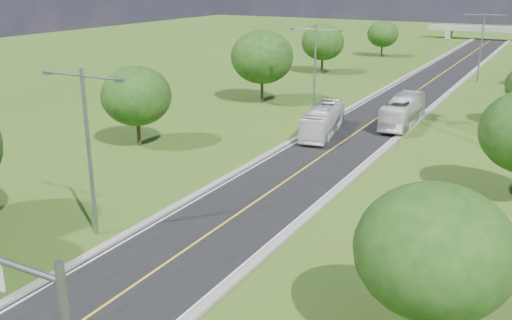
{
  "coord_description": "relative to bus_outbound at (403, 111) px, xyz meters",
  "views": [
    {
      "loc": [
        17.54,
        -10.89,
        14.84
      ],
      "look_at": [
        -0.07,
        21.24,
        3.0
      ],
      "focal_mm": 40.0,
      "sensor_mm": 36.0,
      "label": 1
    }
  ],
  "objects": [
    {
      "name": "tree_ra",
      "position": [
        10.8,
        -36.95,
        3.07
      ],
      "size": [
        6.3,
        6.3,
        7.33
      ],
      "color": "black",
      "rests_on": "ground"
    },
    {
      "name": "tree_le",
      "position": [
        -17.7,
        51.05,
        2.76
      ],
      "size": [
        5.88,
        5.88,
        6.84
      ],
      "color": "black",
      "rests_on": "ground"
    },
    {
      "name": "streetlight_far_right",
      "position": [
        2.8,
        31.05,
        4.37
      ],
      "size": [
        5.9,
        0.25,
        10.0
      ],
      "color": "slate",
      "rests_on": "ground"
    },
    {
      "name": "ground",
      "position": [
        -3.2,
        13.05,
        -1.57
      ],
      "size": [
        260.0,
        260.0,
        0.0
      ],
      "primitive_type": "plane",
      "color": "#335718",
      "rests_on": "ground"
    },
    {
      "name": "tree_ld",
      "position": [
        -20.2,
        27.05,
        3.38
      ],
      "size": [
        6.72,
        6.72,
        7.82
      ],
      "color": "black",
      "rests_on": "ground"
    },
    {
      "name": "road",
      "position": [
        -3.2,
        19.05,
        -1.54
      ],
      "size": [
        8.0,
        150.0,
        0.06
      ],
      "primitive_type": "cube",
      "color": "black",
      "rests_on": "ground"
    },
    {
      "name": "tree_lb",
      "position": [
        -19.2,
        -18.95,
        3.07
      ],
      "size": [
        6.3,
        6.3,
        7.33
      ],
      "color": "black",
      "rests_on": "ground"
    },
    {
      "name": "bus_outbound",
      "position": [
        0.0,
        0.0,
        0.0
      ],
      "size": [
        3.03,
        10.97,
        3.03
      ],
      "primitive_type": "imported",
      "rotation": [
        0.0,
        0.0,
        3.19
      ],
      "color": "silver",
      "rests_on": "road"
    },
    {
      "name": "streetlight_near_left",
      "position": [
        -9.2,
        -34.95,
        4.37
      ],
      "size": [
        5.9,
        0.25,
        10.0
      ],
      "color": "slate",
      "rests_on": "ground"
    },
    {
      "name": "curb_left",
      "position": [
        -7.45,
        19.05,
        -1.46
      ],
      "size": [
        0.5,
        150.0,
        0.22
      ],
      "primitive_type": "cube",
      "color": "gray",
      "rests_on": "ground"
    },
    {
      "name": "tree_lc",
      "position": [
        -18.2,
        3.05,
        4.0
      ],
      "size": [
        7.56,
        7.56,
        8.79
      ],
      "color": "black",
      "rests_on": "ground"
    },
    {
      "name": "curb_right",
      "position": [
        1.05,
        19.05,
        -1.46
      ],
      "size": [
        0.5,
        150.0,
        0.22
      ],
      "primitive_type": "cube",
      "color": "gray",
      "rests_on": "ground"
    },
    {
      "name": "speed_limit_sign",
      "position": [
        2.0,
        -8.96,
        0.03
      ],
      "size": [
        0.55,
        0.09,
        2.4
      ],
      "color": "slate",
      "rests_on": "ground"
    },
    {
      "name": "streetlight_mid_left",
      "position": [
        -9.2,
        -1.95,
        4.37
      ],
      "size": [
        5.9,
        0.25,
        10.0
      ],
      "color": "slate",
      "rests_on": "ground"
    },
    {
      "name": "signal_mast",
      "position": [
        0.48,
        -47.95,
        3.33
      ],
      "size": [
        8.54,
        0.33,
        7.2
      ],
      "color": "slate",
      "rests_on": "ground"
    },
    {
      "name": "overpass",
      "position": [
        -3.2,
        93.05,
        0.84
      ],
      "size": [
        30.0,
        3.0,
        3.2
      ],
      "color": "gray",
      "rests_on": "ground"
    },
    {
      "name": "bus_inbound",
      "position": [
        -5.86,
        -7.42,
        -0.1
      ],
      "size": [
        4.08,
        10.44,
        2.84
      ],
      "primitive_type": "imported",
      "rotation": [
        0.0,
        0.0,
        0.17
      ],
      "color": "white",
      "rests_on": "road"
    }
  ]
}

